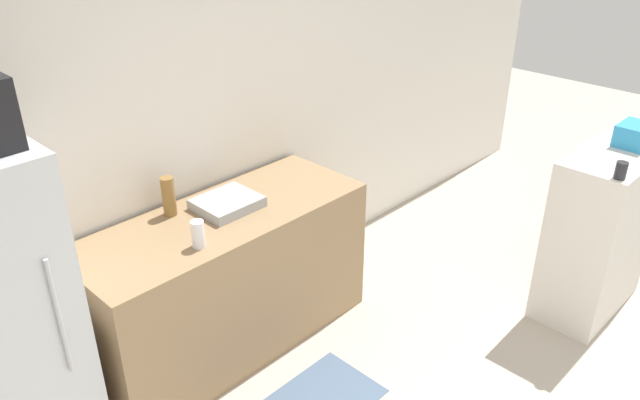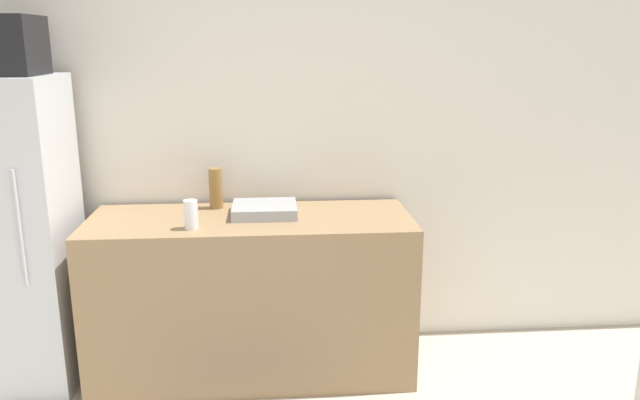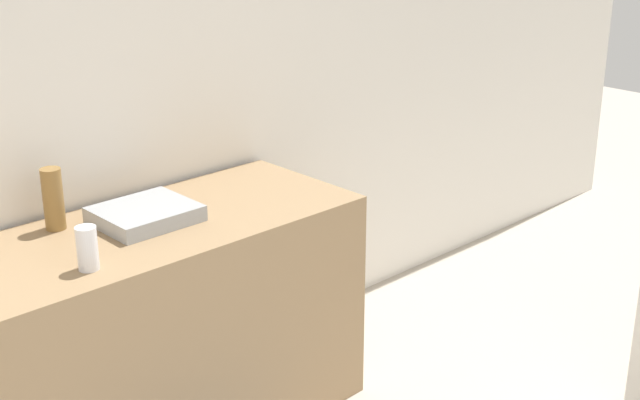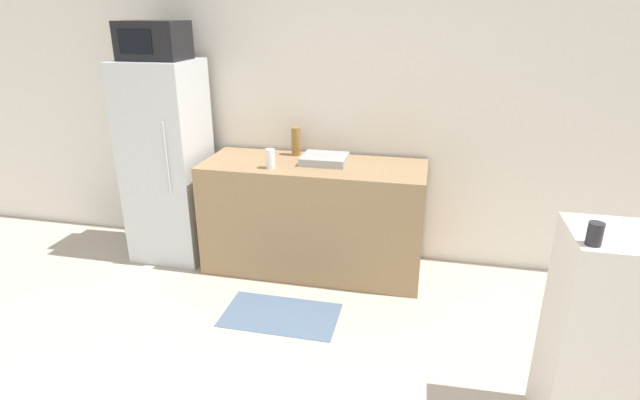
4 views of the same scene
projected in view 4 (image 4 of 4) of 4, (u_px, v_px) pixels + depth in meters
wall_back at (320, 105)px, 4.14m from camera, size 8.00×0.06×2.60m
refrigerator at (168, 162)px, 4.19m from camera, size 0.60×0.59×1.67m
microwave at (154, 40)px, 3.84m from camera, size 0.49×0.36×0.29m
counter at (314, 217)px, 4.08m from camera, size 1.76×0.67×0.91m
sink_basin at (325, 159)px, 3.93m from camera, size 0.35×0.30×0.06m
bottle_tall at (296, 141)px, 4.11m from camera, size 0.08×0.08×0.23m
bottle_short at (270, 159)px, 3.78m from camera, size 0.07×0.07×0.15m
jar at (595, 234)px, 2.06m from camera, size 0.06×0.06×0.10m
kitchen_rug at (281, 315)px, 3.55m from camera, size 0.82×0.47×0.01m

